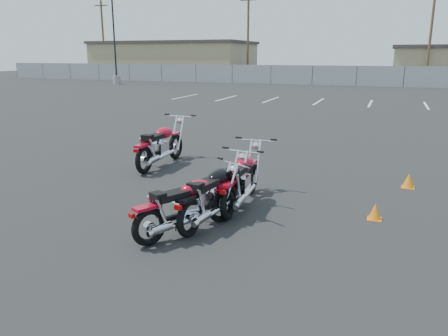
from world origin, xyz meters
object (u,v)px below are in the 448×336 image
(motorcycle_front_red, at_px, (161,145))
(motorcycle_third_red, at_px, (241,180))
(motorcycle_rear_red, at_px, (187,205))
(motorcycle_second_black, at_px, (214,194))

(motorcycle_front_red, distance_m, motorcycle_third_red, 3.60)
(motorcycle_front_red, bearing_deg, motorcycle_rear_red, -55.84)
(motorcycle_third_red, height_order, motorcycle_rear_red, motorcycle_third_red)
(motorcycle_rear_red, bearing_deg, motorcycle_front_red, 124.16)
(motorcycle_second_black, distance_m, motorcycle_rear_red, 0.65)
(motorcycle_rear_red, bearing_deg, motorcycle_third_red, 76.52)
(motorcycle_second_black, bearing_deg, motorcycle_front_red, 131.41)
(motorcycle_front_red, bearing_deg, motorcycle_third_red, -36.61)
(motorcycle_third_red, relative_size, motorcycle_rear_red, 1.13)
(motorcycle_second_black, distance_m, motorcycle_third_red, 0.96)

